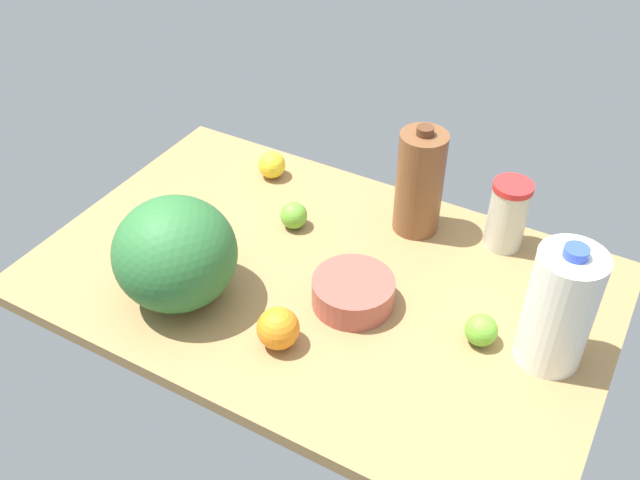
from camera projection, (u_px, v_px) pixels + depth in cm
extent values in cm
cube|color=#9D7748|center=(320.00, 282.00, 152.04)|extent=(120.00, 76.00, 3.00)
cylinder|color=beige|center=(507.00, 217.00, 154.73)|extent=(8.38, 8.38, 14.92)
cylinder|color=red|center=(513.00, 187.00, 149.55)|extent=(8.63, 8.63, 1.40)
cylinder|color=white|center=(559.00, 309.00, 126.25)|extent=(12.25, 12.25, 24.55)
cylinder|color=blue|center=(576.00, 252.00, 117.89)|extent=(4.29, 4.29, 1.80)
cylinder|color=brown|center=(420.00, 183.00, 156.54)|extent=(10.52, 10.52, 24.48)
cylinder|color=#59331E|center=(425.00, 131.00, 148.20)|extent=(3.68, 3.68, 1.80)
cylinder|color=#A64F43|center=(353.00, 292.00, 143.03)|extent=(16.72, 16.72, 6.03)
ellipsoid|color=#2E6E35|center=(175.00, 254.00, 139.55)|extent=(24.55, 24.55, 22.49)
sphere|color=#68B331|center=(481.00, 330.00, 134.77)|extent=(6.29, 6.29, 6.29)
sphere|color=#67AE33|center=(294.00, 215.00, 162.42)|extent=(6.26, 6.26, 6.26)
sphere|color=yellow|center=(272.00, 165.00, 178.04)|extent=(6.88, 6.88, 6.88)
sphere|color=orange|center=(278.00, 328.00, 133.78)|extent=(8.22, 8.22, 8.22)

